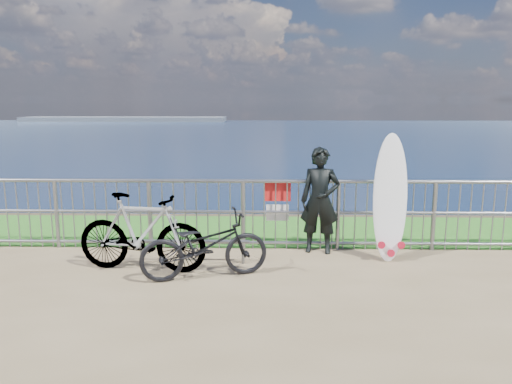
{
  "coord_description": "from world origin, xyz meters",
  "views": [
    {
      "loc": [
        -0.12,
        -6.12,
        2.36
      ],
      "look_at": [
        -0.29,
        1.2,
        1.0
      ],
      "focal_mm": 35.0,
      "sensor_mm": 36.0,
      "label": 1
    }
  ],
  "objects_px": {
    "surfer": "(320,200)",
    "bicycle_near": "(204,245)",
    "bicycle_far": "(142,232)",
    "surfboard": "(390,202)"
  },
  "relations": [
    {
      "from": "surfer",
      "to": "bicycle_near",
      "type": "height_order",
      "value": "surfer"
    },
    {
      "from": "surfer",
      "to": "bicycle_far",
      "type": "bearing_deg",
      "value": -149.46
    },
    {
      "from": "bicycle_near",
      "to": "bicycle_far",
      "type": "xyz_separation_m",
      "value": [
        -0.9,
        0.26,
        0.1
      ]
    },
    {
      "from": "surfboard",
      "to": "bicycle_near",
      "type": "xyz_separation_m",
      "value": [
        -2.65,
        -0.89,
        -0.42
      ]
    },
    {
      "from": "bicycle_far",
      "to": "surfer",
      "type": "bearing_deg",
      "value": -61.71
    },
    {
      "from": "bicycle_far",
      "to": "surfboard",
      "type": "bearing_deg",
      "value": -71.77
    },
    {
      "from": "surfboard",
      "to": "surfer",
      "type": "bearing_deg",
      "value": 163.05
    },
    {
      "from": "surfer",
      "to": "bicycle_far",
      "type": "relative_size",
      "value": 0.9
    },
    {
      "from": "bicycle_near",
      "to": "surfer",
      "type": "bearing_deg",
      "value": -71.29
    },
    {
      "from": "bicycle_near",
      "to": "bicycle_far",
      "type": "bearing_deg",
      "value": 56.58
    }
  ]
}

